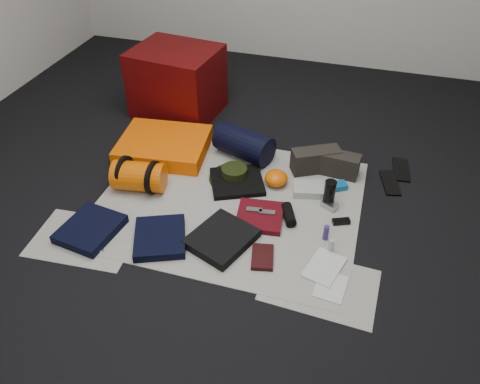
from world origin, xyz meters
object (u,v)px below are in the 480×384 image
(water_bottle, at_px, (329,193))
(sleeping_pad, at_px, (164,146))
(red_cabinet, at_px, (177,82))
(compact_camera, at_px, (329,205))
(stuff_sack, at_px, (139,176))
(paperback_book, at_px, (262,257))
(navy_duffel, at_px, (244,144))

(water_bottle, bearing_deg, sleeping_pad, 168.62)
(red_cabinet, relative_size, sleeping_pad, 1.03)
(red_cabinet, height_order, compact_camera, red_cabinet)
(red_cabinet, relative_size, stuff_sack, 1.92)
(stuff_sack, bearing_deg, paperback_book, -22.29)
(sleeping_pad, relative_size, stuff_sack, 1.86)
(navy_duffel, distance_m, water_bottle, 0.74)
(navy_duffel, bearing_deg, stuff_sack, -115.14)
(sleeping_pad, xyz_separation_m, paperback_book, (0.93, -0.80, -0.04))
(water_bottle, bearing_deg, stuff_sack, -171.26)
(stuff_sack, distance_m, navy_duffel, 0.76)
(sleeping_pad, xyz_separation_m, water_bottle, (1.21, -0.24, 0.03))
(paperback_book, bearing_deg, sleeping_pad, 127.59)
(red_cabinet, xyz_separation_m, compact_camera, (1.34, -0.86, -0.23))
(red_cabinet, bearing_deg, sleeping_pad, -71.44)
(paperback_book, bearing_deg, stuff_sack, 145.98)
(sleeping_pad, height_order, navy_duffel, navy_duffel)
(navy_duffel, height_order, compact_camera, navy_duffel)
(red_cabinet, height_order, sleeping_pad, red_cabinet)
(stuff_sack, distance_m, water_bottle, 1.20)
(compact_camera, relative_size, paperback_book, 0.54)
(sleeping_pad, xyz_separation_m, compact_camera, (1.22, -0.27, -0.04))
(stuff_sack, relative_size, compact_camera, 3.32)
(sleeping_pad, height_order, stuff_sack, stuff_sack)
(stuff_sack, bearing_deg, compact_camera, 7.39)
(paperback_book, bearing_deg, navy_duffel, 100.32)
(red_cabinet, height_order, stuff_sack, red_cabinet)
(compact_camera, xyz_separation_m, paperback_book, (-0.29, -0.53, -0.01))
(red_cabinet, xyz_separation_m, sleeping_pad, (0.12, -0.59, -0.20))
(sleeping_pad, bearing_deg, compact_camera, -12.49)
(navy_duffel, distance_m, compact_camera, 0.76)
(navy_duffel, bearing_deg, water_bottle, -8.59)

